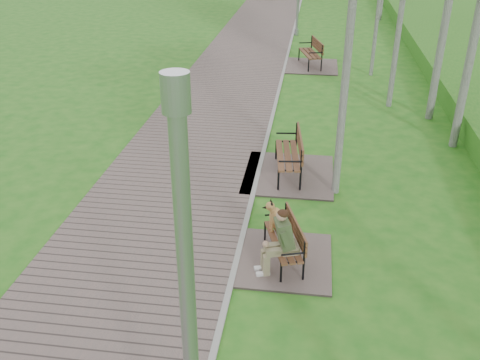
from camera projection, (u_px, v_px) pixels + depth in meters
The scene contains 5 objects.
walkway at pixel (257, 32), 25.76m from camera, with size 3.50×67.00×0.04m, color #6D5D58.
kerb at pixel (293, 33), 25.54m from camera, with size 0.10×67.00×0.05m, color #999993.
bench_main at pixel (281, 243), 9.08m from camera, with size 1.59×1.77×1.39m.
bench_second at pixel (288, 166), 12.10m from camera, with size 2.00×2.22×1.23m.
bench_third at pixel (310, 61), 20.25m from camera, with size 2.04×2.27×1.25m.
Camera 1 is at (1.12, -4.51, 5.51)m, focal length 40.00 mm.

